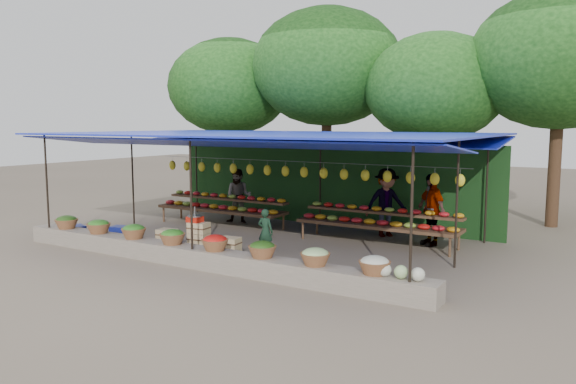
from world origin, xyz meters
The scene contains 16 objects.
ground centered at (0.00, 0.00, 0.00)m, with size 60.00×60.00×0.00m, color #685B4C.
stone_curb centered at (0.00, -2.75, 0.20)m, with size 10.60×0.55×0.40m, color #6C6456.
stall_canopy centered at (0.00, 0.06, 2.68)m, with size 10.80×6.60×2.82m.
produce_baskets centered at (-0.10, -2.75, 0.56)m, with size 8.98×0.58×0.34m.
netting_backdrop centered at (0.00, 3.15, 1.25)m, with size 10.60×0.06×2.50m, color #1E4518.
tree_row centered at (0.50, 6.09, 4.70)m, with size 16.51×5.50×7.12m.
fruit_table_left centered at (-2.49, 1.35, 0.61)m, with size 4.21×0.95×0.93m.
fruit_table_right centered at (2.51, 1.35, 0.61)m, with size 4.21×0.95×0.93m.
crate_counter centered at (-0.67, -1.92, 0.31)m, with size 2.38×0.39×0.77m.
weighing_scale centered at (-0.75, -1.92, 0.86)m, with size 0.34×0.34×0.37m.
vendor_seated centered at (0.65, -1.05, 0.54)m, with size 0.39×0.26×1.08m, color #173320.
customer_left centered at (-2.34, 1.98, 0.83)m, with size 0.81×0.63×1.67m, color slate.
customer_mid centered at (2.31, 2.38, 0.93)m, with size 1.20×0.69×1.86m, color slate.
customer_right centered at (3.68, 1.91, 0.91)m, with size 1.07×0.45×1.83m, color slate.
blue_crate_front centered at (-4.83, -2.05, 0.16)m, with size 0.53×0.38×0.32m, color navy.
blue_crate_back centered at (-3.72, -1.49, 0.16)m, with size 0.52×0.37×0.31m, color navy.
Camera 1 is at (7.82, -11.86, 3.08)m, focal length 35.00 mm.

